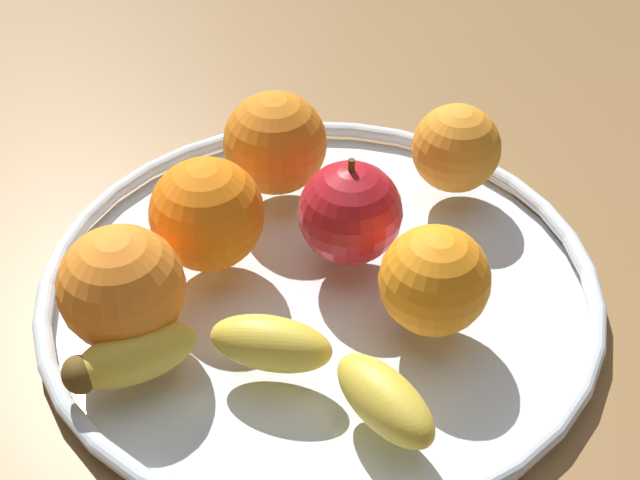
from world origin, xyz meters
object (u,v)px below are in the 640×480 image
at_px(orange_back_left, 434,280).
at_px(orange_back_right, 456,148).
at_px(orange_front_right, 275,143).
at_px(banana, 254,366).
at_px(orange_center, 207,214).
at_px(orange_front_left, 122,287).
at_px(apple, 350,213).
at_px(fruit_bowl, 320,283).

bearing_deg(orange_back_left, orange_back_right, -81.60).
bearing_deg(orange_front_right, orange_back_right, -159.30).
bearing_deg(orange_front_right, orange_back_left, 146.35).
xyz_separation_m(banana, orange_back_right, (-0.06, -0.23, 0.02)).
height_order(orange_center, orange_front_left, same).
bearing_deg(orange_front_left, orange_center, -102.05).
relative_size(orange_back_right, orange_front_left, 0.85).
xyz_separation_m(apple, orange_front_right, (0.08, -0.05, 0.00)).
relative_size(apple, orange_back_right, 1.19).
bearing_deg(orange_back_left, banana, 46.37).
relative_size(fruit_bowl, orange_back_left, 5.48).
distance_m(orange_back_right, orange_front_right, 0.13).
bearing_deg(orange_center, orange_front_left, 77.95).
distance_m(orange_front_right, orange_back_left, 0.18).
relative_size(orange_center, orange_front_right, 1.00).
distance_m(apple, orange_back_right, 0.11).
height_order(banana, orange_front_right, orange_front_right).
bearing_deg(orange_center, fruit_bowl, -172.13).
height_order(orange_back_right, orange_front_left, orange_front_left).
height_order(apple, orange_back_right, apple).
xyz_separation_m(fruit_bowl, orange_front_left, (0.09, 0.09, 0.05)).
relative_size(fruit_bowl, banana, 1.68).
bearing_deg(apple, orange_back_right, -115.48).
height_order(fruit_bowl, orange_center, orange_center).
height_order(banana, orange_center, orange_center).
distance_m(apple, orange_front_right, 0.09).
bearing_deg(orange_back_left, orange_front_left, 23.49).
distance_m(banana, apple, 0.13).
bearing_deg(fruit_bowl, orange_front_left, 44.49).
distance_m(fruit_bowl, orange_front_left, 0.14).
xyz_separation_m(fruit_bowl, banana, (0.00, 0.10, 0.03)).
height_order(fruit_bowl, orange_back_left, orange_back_left).
distance_m(orange_back_left, orange_front_left, 0.19).
bearing_deg(fruit_bowl, orange_front_right, -51.20).
height_order(banana, orange_back_right, orange_back_right).
height_order(fruit_bowl, banana, banana).
bearing_deg(orange_back_right, orange_front_left, 55.23).
distance_m(fruit_bowl, apple, 0.05).
xyz_separation_m(fruit_bowl, orange_back_left, (-0.08, 0.02, 0.04)).
bearing_deg(fruit_bowl, apple, -112.45).
xyz_separation_m(banana, orange_back_left, (-0.08, -0.09, 0.02)).
bearing_deg(orange_back_left, apple, -32.01).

